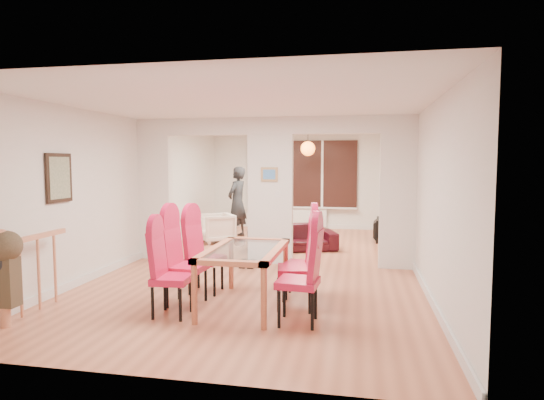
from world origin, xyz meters
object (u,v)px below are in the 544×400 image
(television, at_px, (373,229))
(bottle, at_px, (315,224))
(dining_chair_rc, at_px, (300,259))
(armchair, at_px, (217,228))
(dining_chair_la, at_px, (172,272))
(dining_chair_rb, at_px, (296,262))
(sofa, at_px, (292,237))
(dining_table, at_px, (245,277))
(person, at_px, (237,202))
(dining_chair_ra, at_px, (298,275))
(dining_chair_lc, at_px, (206,254))
(dining_chair_lb, at_px, (186,261))
(coffee_table, at_px, (305,235))
(bowl, at_px, (302,229))

(television, height_order, bottle, bottle)
(dining_chair_rc, bearing_deg, bottle, 104.09)
(dining_chair_rc, height_order, armchair, dining_chair_rc)
(dining_chair_la, xyz_separation_m, dining_chair_rb, (1.40, 0.56, 0.05))
(dining_chair_rb, xyz_separation_m, sofa, (-0.59, 3.71, -0.31))
(dining_table, bearing_deg, person, 106.24)
(dining_chair_ra, relative_size, bottle, 3.86)
(dining_chair_lc, xyz_separation_m, television, (2.42, 4.77, -0.28))
(dining_chair_lb, distance_m, bottle, 5.11)
(dining_chair_lb, height_order, coffee_table, dining_chair_lb)
(dining_chair_la, bearing_deg, bottle, 73.77)
(dining_chair_lc, relative_size, sofa, 0.60)
(coffee_table, bearing_deg, television, 9.33)
(dining_chair_rb, bearing_deg, coffee_table, 85.75)
(television, bearing_deg, bottle, 108.74)
(dining_chair_ra, height_order, dining_chair_rc, dining_chair_ra)
(dining_chair_la, height_order, dining_chair_rb, dining_chair_rb)
(dining_chair_lc, distance_m, dining_chair_rb, 1.41)
(dining_table, bearing_deg, sofa, 89.28)
(dining_chair_lc, distance_m, bottle, 4.53)
(dining_chair_rb, relative_size, sofa, 0.63)
(dining_table, bearing_deg, bottle, 85.23)
(dining_chair_la, distance_m, television, 6.30)
(dining_table, xyz_separation_m, dining_chair_rb, (0.64, 0.05, 0.20))
(coffee_table, relative_size, bowl, 5.47)
(bowl, bearing_deg, sofa, -92.97)
(dining_chair_lc, bearing_deg, coffee_table, 90.67)
(dining_chair_lc, bearing_deg, dining_chair_rc, 12.42)
(person, bearing_deg, coffee_table, 101.36)
(dining_chair_ra, relative_size, person, 0.65)
(dining_chair_lb, relative_size, bowl, 5.68)
(dining_chair_rb, height_order, sofa, dining_chair_rb)
(dining_chair_la, distance_m, bowl, 5.52)
(dining_chair_rc, bearing_deg, dining_chair_la, -131.98)
(dining_table, distance_m, dining_chair_la, 0.93)
(dining_chair_ra, height_order, bowl, dining_chair_ra)
(dining_chair_lc, xyz_separation_m, coffee_table, (0.86, 4.51, -0.42))
(dining_table, distance_m, bowl, 4.93)
(dining_table, distance_m, sofa, 3.76)
(dining_chair_lb, distance_m, dining_chair_rc, 1.50)
(television, relative_size, coffee_table, 0.83)
(dining_chair_rb, distance_m, dining_chair_rc, 0.48)
(dining_chair_lb, relative_size, television, 1.25)
(television, relative_size, bowl, 4.53)
(dining_chair_la, xyz_separation_m, dining_chair_ra, (1.49, 0.02, 0.03))
(dining_chair_la, xyz_separation_m, bowl, (0.86, 5.44, -0.25))
(sofa, bearing_deg, dining_chair_lc, -121.61)
(sofa, distance_m, bowl, 1.16)
(dining_table, xyz_separation_m, dining_chair_rc, (0.63, 0.52, 0.14))
(dining_chair_lb, distance_m, armchair, 4.56)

